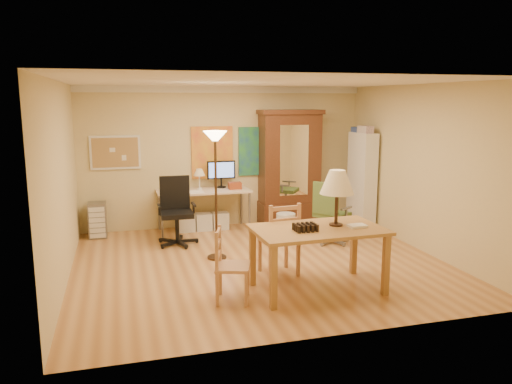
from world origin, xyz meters
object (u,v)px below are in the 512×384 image
object	(u,v)px
dining_table	(325,215)
office_chair_black	(177,226)
office_chair_green	(331,227)
computer_desk	(205,206)
bookshelf	(362,180)
armoire	(289,175)

from	to	relation	value
dining_table	office_chair_black	distance (m)	3.12
dining_table	office_chair_green	size ratio (longest dim) A/B	1.56
office_chair_green	computer_desk	bearing A→B (deg)	143.30
office_chair_black	bookshelf	bearing A→B (deg)	5.06
office_chair_black	office_chair_green	world-z (taller)	office_chair_black
office_chair_black	office_chair_green	size ratio (longest dim) A/B	1.07
dining_table	computer_desk	size ratio (longest dim) A/B	0.98
dining_table	office_chair_green	xyz separation A→B (m)	(0.95, 1.93, -0.70)
armoire	office_chair_black	bearing A→B (deg)	-159.60
computer_desk	armoire	xyz separation A→B (m)	(1.71, 0.08, 0.51)
office_chair_green	armoire	world-z (taller)	armoire
bookshelf	armoire	bearing A→B (deg)	157.17
dining_table	office_chair_black	bearing A→B (deg)	122.02
computer_desk	office_chair_green	bearing A→B (deg)	-36.70
office_chair_black	bookshelf	world-z (taller)	bookshelf
dining_table	armoire	xyz separation A→B (m)	(0.72, 3.45, -0.00)
computer_desk	bookshelf	size ratio (longest dim) A/B	0.94
office_chair_green	dining_table	bearing A→B (deg)	-116.25
computer_desk	armoire	size ratio (longest dim) A/B	0.76
armoire	bookshelf	size ratio (longest dim) A/B	1.24
bookshelf	office_chair_black	bearing A→B (deg)	-174.94
office_chair_green	office_chair_black	bearing A→B (deg)	165.67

